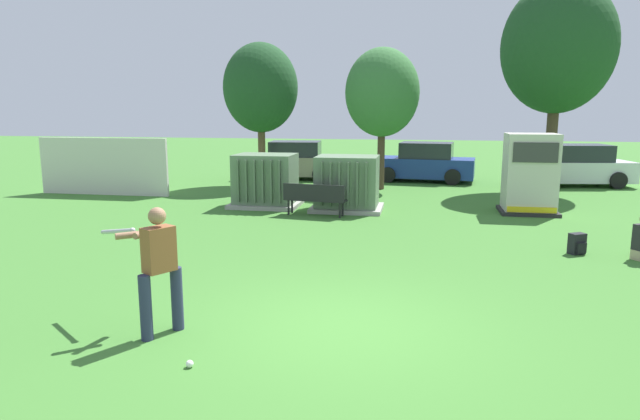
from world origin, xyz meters
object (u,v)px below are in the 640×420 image
object	(u,v)px
transformer_west	(266,181)
batter	(157,264)
transformer_mid_west	(347,184)
parked_car_leftmost	(293,161)
parked_car_right_of_center	(576,167)
park_bench	(314,197)
backpack	(577,244)
sports_ball	(190,364)
parked_car_left_of_center	(423,163)
generator_enclosure	(530,174)

from	to	relation	value
transformer_west	batter	distance (m)	9.95
transformer_mid_west	parked_car_leftmost	distance (m)	7.78
transformer_mid_west	parked_car_right_of_center	bearing A→B (deg)	40.19
transformer_west	park_bench	xyz separation A→B (m)	(1.80, -1.31, -0.25)
transformer_mid_west	backpack	xyz separation A→B (m)	(5.40, -4.24, -0.57)
sports_ball	parked_car_right_of_center	xyz separation A→B (m)	(8.63, 17.43, 0.71)
transformer_mid_west	batter	distance (m)	9.74
batter	parked_car_left_of_center	distance (m)	17.25
transformer_west	generator_enclosure	bearing A→B (deg)	1.88
generator_enclosure	backpack	xyz separation A→B (m)	(0.16, -4.70, -0.92)
transformer_west	transformer_mid_west	bearing A→B (deg)	-4.55
batter	parked_car_left_of_center	world-z (taller)	batter
backpack	generator_enclosure	bearing A→B (deg)	91.90
transformer_mid_west	batter	size ratio (longest dim) A/B	1.21
transformer_west	park_bench	world-z (taller)	transformer_west
park_bench	transformer_mid_west	bearing A→B (deg)	54.74
transformer_mid_west	backpack	distance (m)	6.89
park_bench	sports_ball	bearing A→B (deg)	-88.15
park_bench	parked_car_leftmost	world-z (taller)	parked_car_leftmost
transformer_west	sports_ball	distance (m)	10.98
parked_car_leftmost	parked_car_right_of_center	size ratio (longest dim) A/B	0.98
batter	sports_ball	distance (m)	1.51
sports_ball	transformer_west	bearing A→B (deg)	101.05
transformer_west	parked_car_left_of_center	bearing A→B (deg)	55.40
sports_ball	parked_car_left_of_center	bearing A→B (deg)	81.23
backpack	parked_car_left_of_center	world-z (taller)	parked_car_left_of_center
parked_car_right_of_center	generator_enclosure	bearing A→B (deg)	-114.32
generator_enclosure	batter	bearing A→B (deg)	-122.80
park_bench	parked_car_leftmost	bearing A→B (deg)	107.06
transformer_west	batter	world-z (taller)	batter
transformer_mid_west	parked_car_right_of_center	world-z (taller)	same
generator_enclosure	parked_car_leftmost	bearing A→B (deg)	142.34
park_bench	backpack	bearing A→B (deg)	-26.81
parked_car_right_of_center	backpack	bearing A→B (deg)	-103.87
transformer_mid_west	parked_car_left_of_center	size ratio (longest dim) A/B	0.48
generator_enclosure	park_bench	xyz separation A→B (m)	(-6.03, -1.57, -0.60)
transformer_mid_west	parked_car_leftmost	bearing A→B (deg)	115.00
parked_car_left_of_center	parked_car_leftmost	bearing A→B (deg)	-178.23
generator_enclosure	sports_ball	bearing A→B (deg)	-117.49
parked_car_left_of_center	parked_car_right_of_center	bearing A→B (deg)	-3.30
parked_car_leftmost	batter	bearing A→B (deg)	-83.13
park_bench	parked_car_leftmost	distance (m)	8.54
generator_enclosure	parked_car_leftmost	xyz separation A→B (m)	(-8.54, 6.59, -0.38)
sports_ball	backpack	size ratio (longest dim) A/B	0.20
sports_ball	transformer_mid_west	bearing A→B (deg)	87.40
generator_enclosure	transformer_west	bearing A→B (deg)	-178.12
transformer_mid_west	sports_ball	distance (m)	10.58
parked_car_leftmost	park_bench	bearing A→B (deg)	-72.94
generator_enclosure	park_bench	size ratio (longest dim) A/B	1.25
park_bench	backpack	xyz separation A→B (m)	(6.19, -3.13, -0.32)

